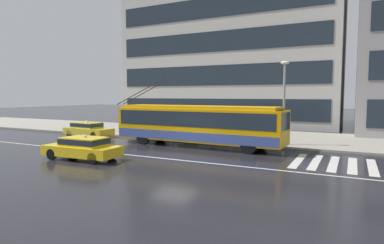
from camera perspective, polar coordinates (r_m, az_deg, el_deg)
The scene contains 18 objects.
ground_plane at distance 19.70m, azimuth -3.26°, elevation -5.82°, with size 160.00×160.00×0.00m, color black.
sidewalk_slab at distance 28.97m, azimuth 6.96°, elevation -2.30°, with size 80.00×10.00×0.14m, color gray.
crosswalk_stripe_edge_near at distance 18.96m, azimuth 18.23°, elevation -6.46°, with size 0.44×4.40×0.01m, color beige.
crosswalk_stripe_inner_a at distance 18.86m, azimuth 20.95°, elevation -6.60°, with size 0.44×4.40×0.01m, color beige.
crosswalk_stripe_center at distance 18.79m, azimuth 23.70°, elevation -6.72°, with size 0.44×4.40×0.01m, color beige.
crosswalk_stripe_inner_b at distance 18.77m, azimuth 26.46°, elevation -6.83°, with size 0.44×4.40×0.01m, color beige.
crosswalk_stripe_edge_far at distance 18.80m, azimuth 29.22°, elevation -6.93°, with size 0.44×4.40×0.01m, color beige.
lane_centre_line at distance 18.69m, azimuth -5.11°, elevation -6.40°, with size 72.00×0.14×0.01m, color silver.
trolleybus at distance 22.80m, azimuth 0.99°, elevation -0.35°, with size 13.31×3.04×4.89m.
taxi_oncoming_near at distance 19.22m, azimuth -18.70°, elevation -4.21°, with size 4.52×1.97×1.39m.
taxi_queued_behind_bus at distance 29.43m, azimuth -17.90°, elevation -1.15°, with size 4.60×2.03×1.39m.
bus_shelter at distance 27.27m, azimuth -1.12°, elevation 1.60°, with size 3.83×1.82×2.61m.
pedestrian_at_shelter at distance 24.51m, azimuth 12.32°, elevation -1.20°, with size 0.48×0.48×1.65m.
pedestrian_approaching_curb at distance 24.51m, azimuth 7.20°, elevation 0.14°, with size 1.28×1.28×1.96m.
pedestrian_walking_past at distance 27.00m, azimuth 3.94°, elevation -0.54°, with size 0.41×0.41×1.66m.
pedestrian_waiting_by_pole at distance 27.88m, azimuth -3.33°, elevation 0.97°, with size 1.31×1.31×2.00m.
street_lamp at distance 23.64m, azimuth 15.95°, elevation 4.67°, with size 0.60×0.32×5.84m.
office_tower_corner_left at distance 43.27m, azimuth 7.28°, elevation 12.81°, with size 26.50×12.86×19.38m.
Camera 1 is at (9.67, -16.77, 3.62)m, focal length 30.24 mm.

